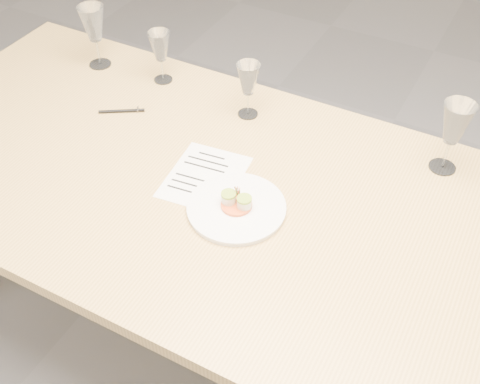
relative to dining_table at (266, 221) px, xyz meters
The scene contains 9 objects.
ground 0.68m from the dining_table, ahead, with size 7.00×7.00×0.00m, color slate.
dining_table is the anchor object (origin of this frame).
dinner_plate 0.12m from the dining_table, 134.77° to the right, with size 0.26×0.26×0.07m.
recipe_sheet 0.21m from the dining_table, behind, with size 0.22×0.27×0.00m.
ballpoint_pen 0.61m from the dining_table, 165.45° to the left, with size 0.13×0.09×0.01m.
wine_glass_0 0.92m from the dining_table, 157.18° to the left, with size 0.09×0.09×0.22m.
wine_glass_1 0.71m from the dining_table, 147.28° to the left, with size 0.07×0.07×0.18m.
wine_glass_2 0.45m from the dining_table, 124.81° to the left, with size 0.07×0.07×0.18m.
wine_glass_3 0.57m from the dining_table, 44.22° to the left, with size 0.09×0.09×0.22m.
Camera 1 is at (0.48, -1.04, 1.89)m, focal length 45.00 mm.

